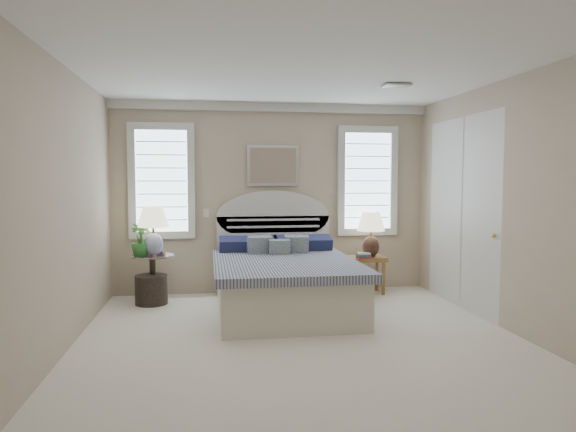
# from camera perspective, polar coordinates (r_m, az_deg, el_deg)

# --- Properties ---
(floor) EXTENTS (4.50, 5.00, 0.01)m
(floor) POSITION_cam_1_polar(r_m,az_deg,el_deg) (5.17, 1.85, -14.22)
(floor) COLOR silver
(floor) RESTS_ON ground
(ceiling) EXTENTS (4.50, 5.00, 0.01)m
(ceiling) POSITION_cam_1_polar(r_m,az_deg,el_deg) (5.02, 1.93, 16.48)
(ceiling) COLOR white
(ceiling) RESTS_ON wall_back
(wall_back) EXTENTS (4.50, 0.02, 2.70)m
(wall_back) POSITION_cam_1_polar(r_m,az_deg,el_deg) (7.38, -1.71, 1.97)
(wall_back) COLOR tan
(wall_back) RESTS_ON floor
(wall_left) EXTENTS (0.02, 5.00, 2.70)m
(wall_left) POSITION_cam_1_polar(r_m,az_deg,el_deg) (5.01, -24.30, 0.61)
(wall_left) COLOR tan
(wall_left) RESTS_ON floor
(wall_right) EXTENTS (0.02, 5.00, 2.70)m
(wall_right) POSITION_cam_1_polar(r_m,az_deg,el_deg) (5.77, 24.43, 1.02)
(wall_right) COLOR tan
(wall_right) RESTS_ON floor
(crown_molding) EXTENTS (4.50, 0.08, 0.12)m
(crown_molding) POSITION_cam_1_polar(r_m,az_deg,el_deg) (7.41, -1.69, 11.98)
(crown_molding) COLOR silver
(crown_molding) RESTS_ON wall_back
(hvac_vent) EXTENTS (0.30, 0.20, 0.02)m
(hvac_vent) POSITION_cam_1_polar(r_m,az_deg,el_deg) (6.09, 11.96, 14.00)
(hvac_vent) COLOR #B2B2B2
(hvac_vent) RESTS_ON ceiling
(switch_plate) EXTENTS (0.08, 0.01, 0.12)m
(switch_plate) POSITION_cam_1_polar(r_m,az_deg,el_deg) (7.32, -9.09, 0.34)
(switch_plate) COLOR silver
(switch_plate) RESTS_ON wall_back
(window_left) EXTENTS (0.90, 0.06, 1.60)m
(window_left) POSITION_cam_1_polar(r_m,az_deg,el_deg) (7.33, -13.84, 3.80)
(window_left) COLOR silver
(window_left) RESTS_ON wall_back
(window_right) EXTENTS (0.90, 0.06, 1.60)m
(window_right) POSITION_cam_1_polar(r_m,az_deg,el_deg) (7.66, 8.79, 3.87)
(window_right) COLOR silver
(window_right) RESTS_ON wall_back
(painting) EXTENTS (0.74, 0.04, 0.58)m
(painting) POSITION_cam_1_polar(r_m,az_deg,el_deg) (7.34, -1.68, 5.63)
(painting) COLOR silver
(painting) RESTS_ON wall_back
(closet_door) EXTENTS (0.02, 1.80, 2.40)m
(closet_door) POSITION_cam_1_polar(r_m,az_deg,el_deg) (6.80, 18.72, 0.31)
(closet_door) COLOR silver
(closet_door) RESTS_ON floor
(bed) EXTENTS (1.72, 2.28, 1.47)m
(bed) POSITION_cam_1_polar(r_m,az_deg,el_deg) (6.46, -0.54, -6.95)
(bed) COLOR silver
(bed) RESTS_ON floor
(side_table_left) EXTENTS (0.56, 0.56, 0.63)m
(side_table_left) POSITION_cam_1_polar(r_m,az_deg,el_deg) (7.02, -14.79, -6.19)
(side_table_left) COLOR black
(side_table_left) RESTS_ON floor
(nightstand_right) EXTENTS (0.50, 0.40, 0.53)m
(nightstand_right) POSITION_cam_1_polar(r_m,az_deg,el_deg) (7.41, 8.72, -5.56)
(nightstand_right) COLOR olive
(nightstand_right) RESTS_ON floor
(floor_pot) EXTENTS (0.55, 0.55, 0.38)m
(floor_pot) POSITION_cam_1_polar(r_m,az_deg,el_deg) (6.97, -14.93, -7.91)
(floor_pot) COLOR black
(floor_pot) RESTS_ON floor
(lamp_left) EXTENTS (0.48, 0.48, 0.65)m
(lamp_left) POSITION_cam_1_polar(r_m,az_deg,el_deg) (6.88, -14.75, -1.00)
(lamp_left) COLOR silver
(lamp_left) RESTS_ON side_table_left
(lamp_right) EXTENTS (0.45, 0.45, 0.64)m
(lamp_right) POSITION_cam_1_polar(r_m,az_deg,el_deg) (7.32, 9.19, -1.47)
(lamp_right) COLOR black
(lamp_right) RESTS_ON nightstand_right
(potted_plant) EXTENTS (0.31, 0.31, 0.43)m
(potted_plant) POSITION_cam_1_polar(r_m,az_deg,el_deg) (6.89, -16.08, -2.57)
(potted_plant) COLOR #2E7431
(potted_plant) RESTS_ON side_table_left
(books_left) EXTENTS (0.21, 0.17, 0.05)m
(books_left) POSITION_cam_1_polar(r_m,az_deg,el_deg) (6.93, -14.47, -4.07)
(books_left) COLOR maroon
(books_left) RESTS_ON side_table_left
(books_right) EXTENTS (0.20, 0.15, 0.08)m
(books_right) POSITION_cam_1_polar(r_m,az_deg,el_deg) (7.22, 8.41, -4.37)
(books_right) COLOR maroon
(books_right) RESTS_ON nightstand_right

